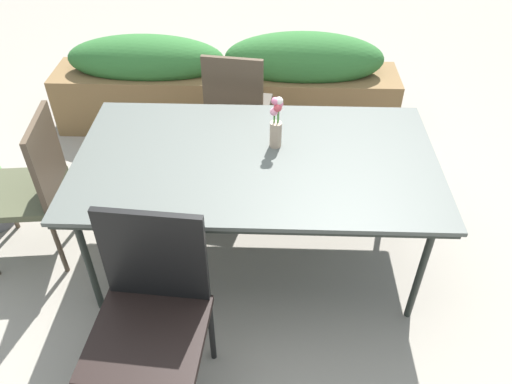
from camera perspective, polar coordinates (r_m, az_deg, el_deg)
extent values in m
plane|color=gray|center=(3.13, -1.63, -5.94)|extent=(12.00, 12.00, 0.00)
cube|color=#4C514C|center=(2.61, 0.00, 3.76)|extent=(1.87, 1.05, 0.02)
cube|color=#232823|center=(2.62, 0.00, 3.35)|extent=(1.83, 1.03, 0.02)
cylinder|color=#232823|center=(2.69, -18.42, -7.63)|extent=(0.04, 0.04, 0.70)
cylinder|color=#232823|center=(2.65, 18.12, -8.55)|extent=(0.04, 0.04, 0.70)
cylinder|color=#232823|center=(3.29, -14.37, 3.24)|extent=(0.04, 0.04, 0.70)
cylinder|color=#232823|center=(3.25, 15.05, 2.64)|extent=(0.04, 0.04, 0.70)
cube|color=black|center=(2.22, -12.18, -15.87)|extent=(0.51, 0.51, 0.04)
cube|color=black|center=(2.15, -11.50, -7.18)|extent=(0.45, 0.07, 0.49)
cylinder|color=black|center=(2.48, -5.05, -15.39)|extent=(0.03, 0.03, 0.43)
cylinder|color=black|center=(2.58, -14.87, -14.06)|extent=(0.03, 0.03, 0.43)
cube|color=#484B34|center=(3.11, -25.08, -0.17)|extent=(0.48, 0.48, 0.04)
cube|color=#4C3D2D|center=(2.90, -22.65, 3.61)|extent=(0.07, 0.41, 0.46)
cylinder|color=#4C3D2D|center=(3.45, -26.26, -1.03)|extent=(0.03, 0.03, 0.43)
cylinder|color=#4C3D2D|center=(3.04, -21.43, -5.60)|extent=(0.03, 0.03, 0.43)
cylinder|color=#4C3D2D|center=(3.32, -19.99, -0.76)|extent=(0.03, 0.03, 0.43)
cube|color=#433C33|center=(3.51, -1.90, 9.45)|extent=(0.46, 0.46, 0.04)
cube|color=#4C3D2D|center=(3.23, -2.63, 11.34)|extent=(0.38, 0.08, 0.45)
cylinder|color=#4C3D2D|center=(3.82, -4.00, 7.95)|extent=(0.03, 0.03, 0.46)
cylinder|color=#4C3D2D|center=(3.76, 1.47, 7.47)|extent=(0.03, 0.03, 0.46)
cylinder|color=#4C3D2D|center=(3.52, -5.30, 4.83)|extent=(0.03, 0.03, 0.46)
cylinder|color=#4C3D2D|center=(3.46, 0.58, 4.27)|extent=(0.03, 0.03, 0.46)
cylinder|color=tan|center=(2.65, 2.23, 6.53)|extent=(0.06, 0.06, 0.14)
cylinder|color=#569347|center=(2.60, 2.59, 8.54)|extent=(0.01, 0.01, 0.15)
sphere|color=pink|center=(2.56, 2.64, 9.93)|extent=(0.04, 0.04, 0.04)
cylinder|color=#569347|center=(2.59, 2.43, 8.25)|extent=(0.01, 0.01, 0.13)
sphere|color=#DB4C56|center=(2.56, 2.48, 9.51)|extent=(0.04, 0.04, 0.04)
cylinder|color=#569347|center=(2.59, 2.57, 8.68)|extent=(0.01, 0.01, 0.16)
sphere|color=white|center=(2.55, 2.62, 10.25)|extent=(0.04, 0.04, 0.04)
cylinder|color=#569347|center=(2.59, 2.14, 8.66)|extent=(0.01, 0.01, 0.16)
sphere|color=pink|center=(2.55, 2.19, 10.24)|extent=(0.04, 0.04, 0.04)
cylinder|color=#569347|center=(2.60, 2.02, 8.07)|extent=(0.01, 0.01, 0.11)
sphere|color=pink|center=(2.58, 2.05, 9.06)|extent=(0.04, 0.04, 0.04)
cube|color=brown|center=(4.09, -3.38, 10.44)|extent=(2.66, 0.45, 0.47)
ellipsoid|color=#2D662D|center=(4.04, -12.34, 14.49)|extent=(1.20, 0.40, 0.36)
ellipsoid|color=#2D662D|center=(3.92, 5.45, 14.77)|extent=(1.20, 0.40, 0.40)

